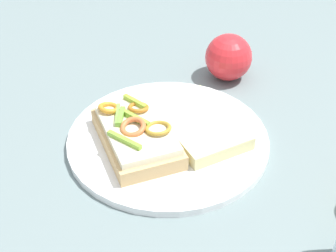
{
  "coord_description": "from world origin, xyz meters",
  "views": [
    {
      "loc": [
        0.27,
        -0.5,
        0.48
      ],
      "look_at": [
        0.0,
        0.0,
        0.03
      ],
      "focal_mm": 54.89,
      "sensor_mm": 36.0,
      "label": 1
    }
  ],
  "objects_px": {
    "bread_slice_side": "(198,124)",
    "plate": "(168,140)",
    "apple_2": "(229,57)",
    "sandwich": "(137,134)"
  },
  "relations": [
    {
      "from": "bread_slice_side",
      "to": "plate",
      "type": "bearing_deg",
      "value": 83.14
    },
    {
      "from": "bread_slice_side",
      "to": "apple_2",
      "type": "distance_m",
      "value": 0.17
    },
    {
      "from": "plate",
      "to": "bread_slice_side",
      "type": "relative_size",
      "value": 1.93
    },
    {
      "from": "plate",
      "to": "apple_2",
      "type": "xyz_separation_m",
      "value": [
        0.01,
        0.2,
        0.03
      ]
    },
    {
      "from": "plate",
      "to": "bread_slice_side",
      "type": "xyz_separation_m",
      "value": [
        0.03,
        0.03,
        0.02
      ]
    },
    {
      "from": "plate",
      "to": "sandwich",
      "type": "distance_m",
      "value": 0.05
    },
    {
      "from": "bread_slice_side",
      "to": "apple_2",
      "type": "xyz_separation_m",
      "value": [
        -0.02,
        0.17,
        0.02
      ]
    },
    {
      "from": "plate",
      "to": "bread_slice_side",
      "type": "distance_m",
      "value": 0.05
    },
    {
      "from": "sandwich",
      "to": "bread_slice_side",
      "type": "distance_m",
      "value": 0.09
    },
    {
      "from": "plate",
      "to": "sandwich",
      "type": "height_order",
      "value": "sandwich"
    }
  ]
}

